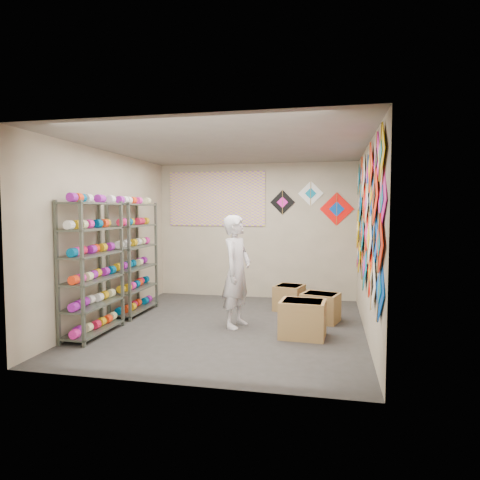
% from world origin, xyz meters
% --- Properties ---
extents(ground, '(4.50, 4.50, 0.00)m').
position_xyz_m(ground, '(0.00, 0.00, 0.00)').
color(ground, '#2C2926').
extents(room_walls, '(4.50, 4.50, 4.50)m').
position_xyz_m(room_walls, '(0.00, 0.00, 1.64)').
color(room_walls, tan).
rests_on(room_walls, ground).
extents(shelf_rack_front, '(0.40, 1.10, 1.90)m').
position_xyz_m(shelf_rack_front, '(-1.78, -0.85, 0.95)').
color(shelf_rack_front, '#4C5147').
rests_on(shelf_rack_front, ground).
extents(shelf_rack_back, '(0.40, 1.10, 1.90)m').
position_xyz_m(shelf_rack_back, '(-1.78, 0.45, 0.95)').
color(shelf_rack_back, '#4C5147').
rests_on(shelf_rack_back, ground).
extents(string_spools, '(0.12, 2.36, 0.12)m').
position_xyz_m(string_spools, '(-1.78, -0.20, 1.05)').
color(string_spools, '#F922A4').
rests_on(string_spools, ground).
extents(kite_wall_display, '(0.06, 4.23, 2.05)m').
position_xyz_m(kite_wall_display, '(1.98, -0.08, 1.65)').
color(kite_wall_display, '#0240B0').
rests_on(kite_wall_display, room_walls).
extents(back_wall_kites, '(1.62, 0.02, 0.87)m').
position_xyz_m(back_wall_kites, '(1.18, 2.24, 1.91)').
color(back_wall_kites, black).
rests_on(back_wall_kites, room_walls).
extents(poster, '(2.00, 0.01, 1.10)m').
position_xyz_m(poster, '(-0.80, 2.23, 2.00)').
color(poster, '#9555B9').
rests_on(poster, room_walls).
extents(shopkeeper, '(0.79, 0.67, 1.69)m').
position_xyz_m(shopkeeper, '(0.11, 0.00, 0.85)').
color(shopkeeper, '#BFB4AD').
rests_on(shopkeeper, ground).
extents(carton_a, '(0.65, 0.55, 0.51)m').
position_xyz_m(carton_a, '(1.13, -0.33, 0.26)').
color(carton_a, olive).
rests_on(carton_a, ground).
extents(carton_b, '(0.66, 0.59, 0.45)m').
position_xyz_m(carton_b, '(1.35, 0.56, 0.23)').
color(carton_b, olive).
rests_on(carton_b, ground).
extents(carton_c, '(0.57, 0.60, 0.44)m').
position_xyz_m(carton_c, '(0.79, 1.26, 0.22)').
color(carton_c, olive).
rests_on(carton_c, ground).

